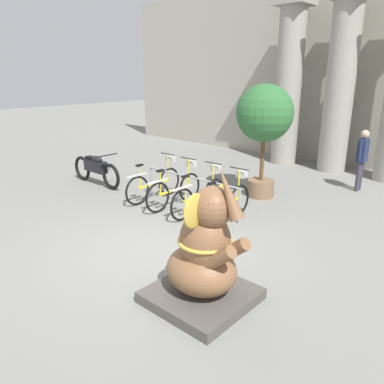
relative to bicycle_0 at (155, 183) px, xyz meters
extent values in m
plane|color=slate|center=(2.07, -1.85, -0.42)|extent=(60.00, 60.00, 0.00)
cube|color=#A39E8E|center=(2.07, 6.75, 2.58)|extent=(20.00, 0.20, 6.00)
cylinder|color=gray|center=(0.35, 5.75, 2.08)|extent=(0.86, 0.86, 5.00)
cube|color=gray|center=(0.35, 5.75, 4.66)|extent=(1.07, 1.07, 0.16)
cylinder|color=gray|center=(2.07, 5.75, 2.08)|extent=(0.86, 0.86, 5.00)
cylinder|color=gray|center=(-0.25, 0.10, -0.05)|extent=(0.05, 0.05, 0.75)
cylinder|color=gray|center=(2.45, 0.10, -0.05)|extent=(0.05, 0.05, 0.75)
cylinder|color=gray|center=(1.10, 0.10, 0.33)|extent=(2.80, 0.04, 0.04)
torus|color=black|center=(0.00, 0.49, -0.07)|extent=(0.05, 0.71, 0.71)
torus|color=black|center=(0.00, -0.56, -0.07)|extent=(0.05, 0.71, 0.71)
cube|color=yellow|center=(0.00, -0.04, -0.02)|extent=(0.04, 0.96, 0.04)
cube|color=#BCBCBC|center=(0.00, -0.56, 0.30)|extent=(0.06, 0.59, 0.03)
cylinder|color=yellow|center=(0.00, -0.46, 0.22)|extent=(0.03, 0.03, 0.58)
cube|color=black|center=(0.00, -0.46, 0.53)|extent=(0.08, 0.18, 0.04)
cylinder|color=yellow|center=(0.00, 0.45, 0.29)|extent=(0.03, 0.03, 0.72)
cylinder|color=black|center=(0.00, 0.45, 0.65)|extent=(0.48, 0.03, 0.03)
cube|color=#BCBCBC|center=(0.00, 0.55, 0.51)|extent=(0.20, 0.16, 0.14)
torus|color=black|center=(0.73, 0.46, -0.07)|extent=(0.05, 0.71, 0.71)
torus|color=black|center=(0.73, -0.59, -0.07)|extent=(0.05, 0.71, 0.71)
cube|color=yellow|center=(0.73, -0.06, -0.02)|extent=(0.04, 0.96, 0.04)
cube|color=#BCBCBC|center=(0.73, -0.59, 0.30)|extent=(0.06, 0.59, 0.03)
cylinder|color=yellow|center=(0.73, -0.49, 0.22)|extent=(0.03, 0.03, 0.58)
cube|color=black|center=(0.73, -0.49, 0.53)|extent=(0.08, 0.18, 0.04)
cylinder|color=yellow|center=(0.73, 0.42, 0.29)|extent=(0.03, 0.03, 0.72)
cylinder|color=black|center=(0.73, 0.42, 0.65)|extent=(0.48, 0.03, 0.03)
cube|color=#BCBCBC|center=(0.73, 0.52, 0.51)|extent=(0.20, 0.16, 0.14)
torus|color=black|center=(1.46, 0.49, -0.07)|extent=(0.05, 0.71, 0.71)
torus|color=black|center=(1.46, -0.57, -0.07)|extent=(0.05, 0.71, 0.71)
cube|color=yellow|center=(1.46, -0.04, -0.02)|extent=(0.04, 0.96, 0.04)
cube|color=#BCBCBC|center=(1.46, -0.57, 0.30)|extent=(0.06, 0.59, 0.03)
cylinder|color=yellow|center=(1.46, -0.47, 0.22)|extent=(0.03, 0.03, 0.58)
cube|color=black|center=(1.46, -0.47, 0.53)|extent=(0.08, 0.18, 0.04)
cylinder|color=yellow|center=(1.46, 0.45, 0.29)|extent=(0.03, 0.03, 0.72)
cylinder|color=black|center=(1.46, 0.45, 0.65)|extent=(0.48, 0.03, 0.03)
cube|color=#BCBCBC|center=(1.46, 0.55, 0.51)|extent=(0.20, 0.16, 0.14)
torus|color=black|center=(2.20, 0.45, -0.07)|extent=(0.05, 0.71, 0.71)
torus|color=black|center=(2.20, -0.60, -0.07)|extent=(0.05, 0.71, 0.71)
cube|color=yellow|center=(2.20, -0.08, -0.02)|extent=(0.04, 0.96, 0.04)
cube|color=#BCBCBC|center=(2.20, -0.60, 0.30)|extent=(0.06, 0.59, 0.03)
cylinder|color=yellow|center=(2.20, -0.50, 0.22)|extent=(0.03, 0.03, 0.58)
cube|color=black|center=(2.20, -0.50, 0.53)|extent=(0.08, 0.18, 0.04)
cylinder|color=yellow|center=(2.20, 0.41, 0.29)|extent=(0.03, 0.03, 0.72)
cylinder|color=black|center=(2.20, 0.41, 0.65)|extent=(0.48, 0.03, 0.03)
cube|color=#BCBCBC|center=(2.20, 0.51, 0.51)|extent=(0.20, 0.16, 0.14)
cube|color=#4C4742|center=(3.68, -2.54, -0.35)|extent=(1.29, 1.29, 0.15)
ellipsoid|color=brown|center=(3.68, -2.54, 0.05)|extent=(1.00, 0.88, 0.64)
ellipsoid|color=brown|center=(3.74, -2.54, 0.49)|extent=(0.70, 0.64, 0.82)
sphere|color=brown|center=(3.85, -2.54, 0.99)|extent=(0.53, 0.53, 0.53)
ellipsoid|color=gold|center=(3.78, -2.27, 0.99)|extent=(0.08, 0.38, 0.45)
ellipsoid|color=gold|center=(3.78, -2.80, 0.99)|extent=(0.08, 0.38, 0.45)
cone|color=brown|center=(4.09, -2.54, 1.22)|extent=(0.45, 0.19, 0.66)
cylinder|color=brown|center=(4.06, -2.39, 0.40)|extent=(0.52, 0.18, 0.47)
cylinder|color=brown|center=(4.06, -2.68, 0.40)|extent=(0.52, 0.18, 0.47)
torus|color=gold|center=(3.74, -2.54, 0.49)|extent=(0.73, 0.73, 0.05)
torus|color=black|center=(-1.49, -0.22, -0.07)|extent=(0.71, 0.09, 0.71)
torus|color=black|center=(-2.86, -0.22, -0.07)|extent=(0.71, 0.09, 0.71)
cube|color=black|center=(-2.18, -0.22, 0.11)|extent=(0.82, 0.22, 0.32)
ellipsoid|color=black|center=(-2.08, -0.22, 0.31)|extent=(0.40, 0.20, 0.20)
cube|color=black|center=(-2.36, -0.22, 0.31)|extent=(0.36, 0.18, 0.08)
cylinder|color=#99999E|center=(-1.54, -0.22, 0.21)|extent=(0.04, 0.04, 0.56)
cylinder|color=black|center=(-1.54, -0.22, 0.51)|extent=(0.03, 0.55, 0.03)
cylinder|color=#383342|center=(3.48, 4.21, -0.03)|extent=(0.11, 0.11, 0.79)
cylinder|color=#383342|center=(3.48, 4.04, -0.03)|extent=(0.11, 0.11, 0.79)
cube|color=#1E284C|center=(3.48, 4.13, 0.66)|extent=(0.20, 0.32, 0.59)
sphere|color=tan|center=(3.48, 4.13, 1.09)|extent=(0.21, 0.21, 0.21)
cylinder|color=#1E284C|center=(3.48, 4.33, 0.69)|extent=(0.07, 0.07, 0.53)
cylinder|color=#1E284C|center=(3.48, 3.93, 0.69)|extent=(0.07, 0.07, 0.53)
cylinder|color=brown|center=(1.80, 1.96, -0.21)|extent=(0.67, 0.67, 0.43)
cylinder|color=brown|center=(1.80, 1.96, 0.56)|extent=(0.10, 0.10, 1.10)
sphere|color=#2D6633|center=(1.80, 1.96, 1.66)|extent=(1.37, 1.37, 1.37)
camera|label=1|loc=(6.57, -5.95, 2.57)|focal=35.00mm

